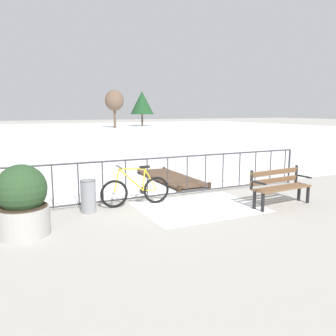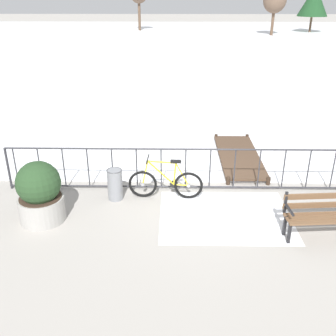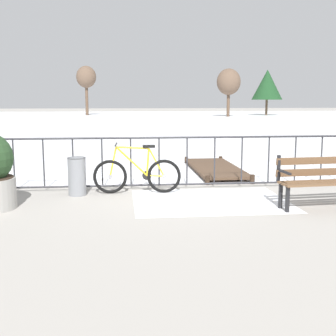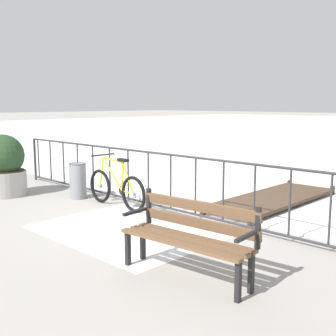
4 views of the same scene
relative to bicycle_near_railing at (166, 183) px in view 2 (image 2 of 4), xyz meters
The scene contains 11 objects.
ground_plane 0.93m from the bicycle_near_railing, 28.27° to the left, with size 160.00×160.00×0.00m, color #9E9991.
frozen_pond 28.81m from the bicycle_near_railing, 88.51° to the left, with size 80.00×56.00×0.03m, color white.
snow_patch 1.55m from the bicycle_near_railing, 31.86° to the right, with size 2.77×2.13×0.01m, color white.
railing_fence 0.87m from the bicycle_near_railing, 28.27° to the left, with size 9.06×0.06×1.07m.
bicycle_near_railing is the anchor object (origin of this frame).
park_bench 3.43m from the bicycle_near_railing, 25.05° to the right, with size 1.63×0.61×0.89m.
planter_with_shrub 2.74m from the bicycle_near_railing, 158.71° to the right, with size 0.93×0.93×1.30m.
trash_bin 1.15m from the bicycle_near_railing, behind, with size 0.35×0.35×0.73m.
wooden_dock 3.05m from the bicycle_near_railing, 48.24° to the left, with size 1.10×3.23×0.20m.
tree_far_west 38.25m from the bicycle_near_railing, 73.75° to the left, with size 2.43×2.43×4.90m.
tree_centre 43.45m from the bicycle_near_railing, 68.40° to the left, with size 3.40×3.40×5.06m.
Camera 2 is at (-0.56, -8.33, 4.36)m, focal length 41.56 mm.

